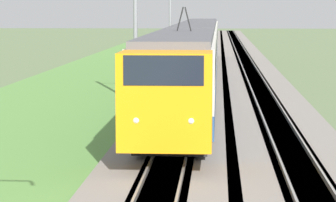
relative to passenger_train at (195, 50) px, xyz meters
The scene contains 8 objects.
ballast_main 4.97m from the passenger_train, ahead, with size 240.00×4.40×0.30m.
ballast_adjacent 6.39m from the passenger_train, 42.40° to the right, with size 240.00×4.40×0.30m.
track_main 4.96m from the passenger_train, ahead, with size 240.00×1.57×0.45m.
track_adjacent 6.39m from the passenger_train, 42.40° to the right, with size 240.00×1.57×0.45m.
grass_verge 8.38m from the passenger_train, 56.75° to the left, with size 240.00×11.10×0.12m.
passenger_train is the anchor object (origin of this frame).
catenary_mast_mid 10.83m from the passenger_train, 164.96° to the left, with size 0.22×2.56×8.18m.
catenary_mast_far 19.94m from the passenger_train, ahead, with size 0.22×2.56×7.75m.
Camera 1 is at (-6.47, -1.55, 5.12)m, focal length 85.00 mm.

